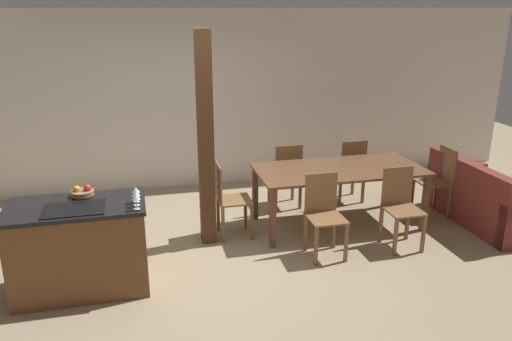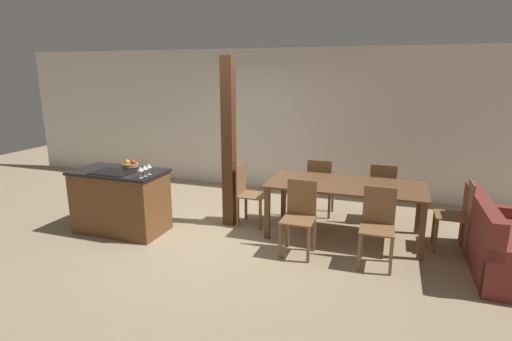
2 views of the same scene
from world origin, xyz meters
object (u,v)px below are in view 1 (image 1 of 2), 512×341
Objects in this scene: fruit_bowl at (83,192)px; dining_chair_foot_end at (438,180)px; wine_glass_middle at (136,194)px; dining_chair_far_left at (286,174)px; dining_chair_far_right at (350,169)px; timber_post at (206,142)px; dining_table at (339,175)px; dining_chair_near_right at (401,206)px; dining_chair_head_end at (228,198)px; wine_glass_far at (136,190)px; kitchen_island at (80,247)px; wine_glass_near at (136,197)px; couch at (487,202)px; dining_chair_near_left at (324,213)px.

fruit_bowl is 4.53m from dining_chair_foot_end.
wine_glass_middle reaches higher than dining_chair_far_left.
timber_post is (-2.18, -0.81, 0.75)m from dining_chair_far_right.
dining_chair_far_left is 1.65m from timber_post.
dining_table is 1.45m from dining_chair_foot_end.
dining_chair_foot_end is at bearing 37.08° from dining_chair_near_right.
dining_chair_foot_end is at bearing 8.26° from fruit_bowl.
fruit_bowl reaches higher than dining_chair_far_left.
dining_chair_foot_end is at bearing -90.00° from dining_chair_head_end.
wine_glass_far is (0.52, -0.30, 0.08)m from fruit_bowl.
kitchen_island is 0.86m from wine_glass_near.
dining_chair_near_right is (2.99, 0.23, -0.54)m from wine_glass_far.
wine_glass_middle reaches higher than couch.
dining_chair_far_right is at bearing 90.00° from dining_chair_near_right.
wine_glass_far is (0.57, -0.09, 0.58)m from kitchen_island.
dining_chair_head_end is at bearing 83.02° from couch.
dining_chair_far_right is (3.56, 1.59, 0.04)m from kitchen_island.
fruit_bowl is 2.59m from dining_chair_near_left.
dining_chair_far_left is (2.55, 1.37, -0.46)m from fruit_bowl.
wine_glass_middle is at bearing 134.21° from dining_chair_head_end.
timber_post is (-2.18, 0.63, 0.75)m from dining_chair_near_right.
timber_post is at bearing 33.53° from dining_chair_far_left.
dining_chair_near_right is (0.48, -0.72, -0.19)m from dining_table.
fruit_bowl is at bearing 142.46° from wine_glass_middle.
fruit_bowl is at bearing 136.45° from wine_glass_near.
wine_glass_middle is 0.06× the size of timber_post.
dining_chair_head_end is (1.59, 0.65, -0.46)m from fruit_bowl.
dining_chair_far_right is (2.99, 1.86, -0.54)m from wine_glass_near.
timber_post is (-1.22, 0.63, 0.75)m from dining_chair_near_left.
dining_chair_near_right is 0.38× the size of timber_post.
dining_chair_near_left reaches higher than kitchen_island.
dining_chair_far_right is at bearing 24.01° from kitchen_island.
kitchen_island reaches higher than couch.
dining_chair_far_left reaches higher than dining_table.
couch is at bearing 2.95° from fruit_bowl.
dining_chair_far_left is 1.00× the size of dining_chair_far_right.
timber_post reaches higher than dining_table.
dining_chair_near_left and dining_chair_far_right have the same top height.
kitchen_island is 8.48× the size of wine_glass_near.
couch is (2.42, 0.33, -0.22)m from dining_chair_near_left.
wine_glass_near is 0.16× the size of dining_chair_near_right.
timber_post is at bearing 20.43° from dining_chair_far_right.
dining_chair_head_end is (1.07, 1.14, -0.54)m from wine_glass_near.
wine_glass_middle is 0.09m from wine_glass_far.
wine_glass_near reaches higher than kitchen_island.
dining_chair_far_right is at bearing 21.36° from fruit_bowl.
kitchen_island is 5.81× the size of fruit_bowl.
dining_chair_near_left is (2.55, -0.08, -0.46)m from fruit_bowl.
dining_chair_near_left is (2.61, 0.14, 0.04)m from kitchen_island.
dining_chair_far_right is at bearing 56.58° from dining_chair_near_left.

